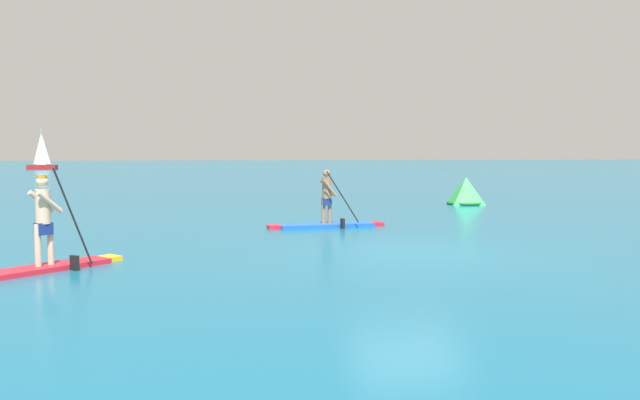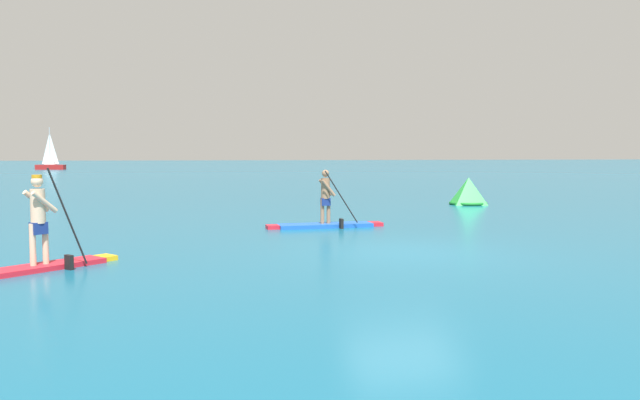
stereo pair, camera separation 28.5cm
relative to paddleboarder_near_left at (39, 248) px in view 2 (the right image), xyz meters
name	(u,v)px [view 2 (the right image)]	position (x,y,z in m)	size (l,w,h in m)	color
ground	(404,252)	(7.30, 0.44, -0.41)	(440.00, 440.00, 0.00)	#145B7A
paddleboarder_near_left	(39,248)	(0.00, 0.00, 0.00)	(2.69, 2.28, 1.94)	red
paddleboarder_mid_center	(326,217)	(6.71, 5.33, -0.10)	(3.49, 0.95, 1.72)	blue
race_marker_buoy	(468,193)	(14.55, 11.97, 0.10)	(1.87, 1.87, 1.15)	green
sailboat_left_horizon	(50,163)	(-15.60, 81.33, 0.48)	(4.15, 1.85, 6.00)	#A51E1E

